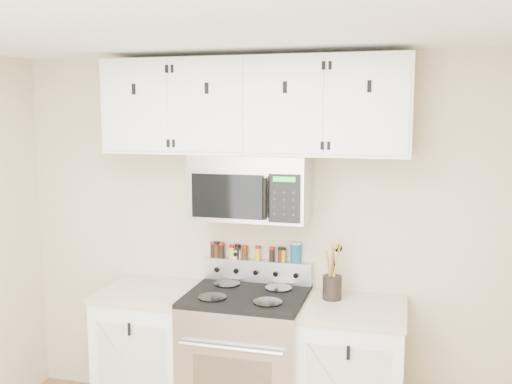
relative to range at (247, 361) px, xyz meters
The scene contains 20 objects.
back_wall 0.83m from the range, 90.00° to the left, with size 3.50×0.01×2.50m, color #C3B392.
ceiling 2.46m from the range, 90.00° to the right, with size 3.50×3.50×0.01m, color white.
range is the anchor object (origin of this frame).
base_cabinet_left 0.69m from the range, behind, with size 0.64×0.62×0.92m.
base_cabinet_right 0.69m from the range, ahead, with size 0.64×0.62×0.92m.
microwave 1.15m from the range, 89.77° to the left, with size 0.76×0.44×0.42m.
upper_cabinets 1.67m from the range, 90.00° to the left, with size 2.00×0.35×0.62m.
utensil_crock 0.76m from the range, 12.23° to the left, with size 0.12×0.12×0.36m.
kitchen_timer 0.72m from the range, 118.65° to the left, with size 0.05×0.04×0.06m, color silver.
salt_canister 0.79m from the range, 46.52° to the left, with size 0.08×0.08×0.14m.
spice_jar_0 0.79m from the range, 138.90° to the left, with size 0.04×0.04×0.11m.
spice_jar_1 0.79m from the range, 136.71° to the left, with size 0.05×0.05×0.11m.
spice_jar_2 0.77m from the range, 132.87° to the left, with size 0.04×0.04×0.11m.
spice_jar_3 0.74m from the range, 123.61° to the left, with size 0.04×0.04×0.09m.
spice_jar_4 0.74m from the range, 116.94° to the left, with size 0.04×0.04×0.10m.
spice_jar_5 0.73m from the range, 108.07° to the left, with size 0.04×0.04×0.10m.
spice_jar_6 0.72m from the range, 89.76° to the left, with size 0.04×0.04×0.10m.
spice_jar_7 0.73m from the range, 70.27° to the left, with size 0.04×0.04×0.10m.
spice_jar_8 0.74m from the range, 59.96° to the left, with size 0.04×0.04×0.10m.
spice_jar_9 0.74m from the range, 57.36° to the left, with size 0.04×0.04×0.10m.
Camera 1 is at (0.98, -2.00, 2.11)m, focal length 40.00 mm.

